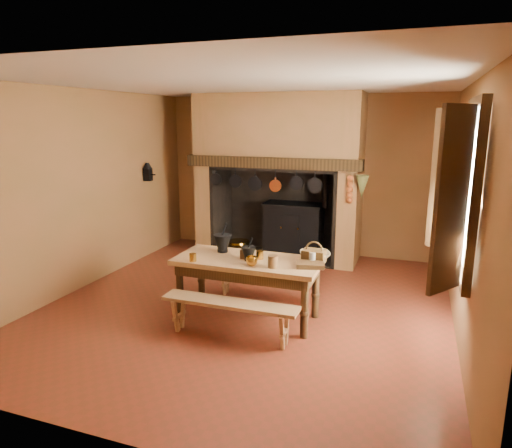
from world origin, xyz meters
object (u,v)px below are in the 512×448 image
at_px(iron_range, 294,228).
at_px(bench_front, 230,311).
at_px(coffee_grinder, 246,253).
at_px(work_table, 248,268).
at_px(wicker_basket, 314,255).
at_px(mixing_bowl, 315,256).

bearing_deg(iron_range, bench_front, -87.08).
distance_m(iron_range, bench_front, 3.37).
bearing_deg(coffee_grinder, iron_range, 89.13).
xyz_separation_m(iron_range, work_table, (0.17, -2.79, 0.15)).
bearing_deg(coffee_grinder, work_table, -27.43).
height_order(bench_front, wicker_basket, wicker_basket).
xyz_separation_m(coffee_grinder, wicker_basket, (0.80, 0.13, 0.01)).
bearing_deg(work_table, iron_range, 93.52).
distance_m(work_table, wicker_basket, 0.81).
bearing_deg(coffee_grinder, wicker_basket, 5.64).
distance_m(iron_range, wicker_basket, 2.82).
bearing_deg(bench_front, coffee_grinder, 92.92).
distance_m(work_table, mixing_bowl, 0.81).
distance_m(work_table, coffee_grinder, 0.19).
bearing_deg(coffee_grinder, bench_front, -90.86).
height_order(work_table, bench_front, work_table).
relative_size(mixing_bowl, wicker_basket, 1.34).
distance_m(bench_front, coffee_grinder, 0.77).
height_order(bench_front, mixing_bowl, mixing_bowl).
height_order(work_table, mixing_bowl, mixing_bowl).
bearing_deg(wicker_basket, coffee_grinder, -168.11).
height_order(work_table, wicker_basket, wicker_basket).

